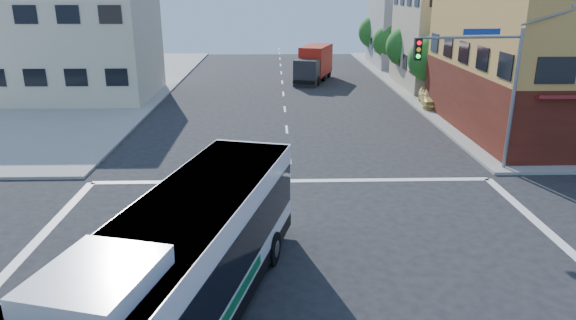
{
  "coord_description": "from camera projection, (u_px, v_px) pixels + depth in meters",
  "views": [
    {
      "loc": [
        -0.81,
        -13.43,
        8.71
      ],
      "look_at": [
        -0.3,
        4.98,
        2.57
      ],
      "focal_mm": 32.0,
      "sensor_mm": 36.0,
      "label": 1
    }
  ],
  "objects": [
    {
      "name": "ground",
      "position": [
        303.0,
        292.0,
        15.52
      ],
      "size": [
        120.0,
        120.0,
        0.0
      ],
      "primitive_type": "plane",
      "color": "black",
      "rests_on": "ground"
    },
    {
      "name": "building_east_near",
      "position": [
        468.0,
        38.0,
        46.76
      ],
      "size": [
        12.06,
        10.06,
        9.0
      ],
      "color": "tan",
      "rests_on": "ground"
    },
    {
      "name": "building_east_far",
      "position": [
        426.0,
        23.0,
        59.87
      ],
      "size": [
        12.06,
        10.06,
        10.0
      ],
      "color": "#A0A09B",
      "rests_on": "ground"
    },
    {
      "name": "building_west",
      "position": [
        77.0,
        49.0,
        42.23
      ],
      "size": [
        12.06,
        10.06,
        8.0
      ],
      "color": "beige",
      "rests_on": "ground"
    },
    {
      "name": "signal_mast_ne",
      "position": [
        483.0,
        72.0,
        24.25
      ],
      "size": [
        7.91,
        1.13,
        8.07
      ],
      "color": "gray",
      "rests_on": "ground"
    },
    {
      "name": "street_tree_a",
      "position": [
        432.0,
        56.0,
        41.17
      ],
      "size": [
        3.6,
        3.6,
        5.53
      ],
      "color": "#372014",
      "rests_on": "ground"
    },
    {
      "name": "street_tree_b",
      "position": [
        407.0,
        44.0,
        48.71
      ],
      "size": [
        3.8,
        3.8,
        5.79
      ],
      "color": "#372014",
      "rests_on": "ground"
    },
    {
      "name": "street_tree_c",
      "position": [
        389.0,
        40.0,
        56.38
      ],
      "size": [
        3.4,
        3.4,
        5.29
      ],
      "color": "#372014",
      "rests_on": "ground"
    },
    {
      "name": "street_tree_d",
      "position": [
        375.0,
        30.0,
        63.84
      ],
      "size": [
        4.0,
        4.0,
        6.03
      ],
      "color": "#372014",
      "rests_on": "ground"
    },
    {
      "name": "transit_bus",
      "position": [
        179.0,
        274.0,
        12.92
      ],
      "size": [
        6.05,
        13.4,
        3.89
      ],
      "rotation": [
        0.0,
        0.0,
        -0.26
      ],
      "color": "black",
      "rests_on": "ground"
    },
    {
      "name": "box_truck",
      "position": [
        314.0,
        64.0,
        50.69
      ],
      "size": [
        4.4,
        7.85,
        3.4
      ],
      "rotation": [
        0.0,
        0.0,
        -0.32
      ],
      "color": "#222227",
      "rests_on": "ground"
    },
    {
      "name": "parked_car",
      "position": [
        433.0,
        96.0,
        39.83
      ],
      "size": [
        2.6,
        4.96,
        1.61
      ],
      "primitive_type": "imported",
      "rotation": [
        0.0,
        0.0,
        -0.15
      ],
      "color": "#E1C45F",
      "rests_on": "ground"
    }
  ]
}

